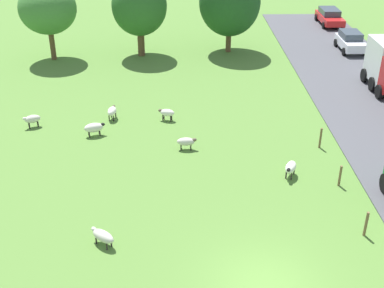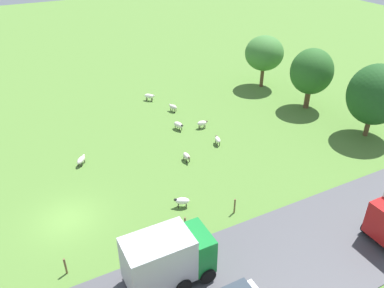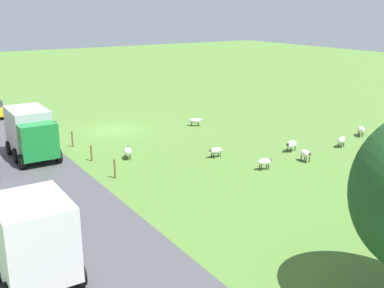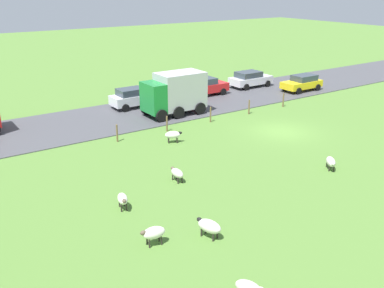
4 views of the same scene
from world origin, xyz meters
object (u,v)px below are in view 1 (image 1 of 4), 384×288
Objects in this scene: sheep_5 at (167,113)px; sheep_0 at (103,236)px; sheep_7 at (32,119)px; tree_0 at (139,6)px; car_0 at (330,16)px; tree_2 at (48,9)px; sheep_4 at (186,142)px; tree_1 at (230,2)px; sheep_1 at (112,111)px; sheep_2 at (94,128)px; sheep_6 at (291,167)px; car_5 at (351,41)px.

sheep_0 is at bearing -101.63° from sheep_5.
sheep_7 is 14.89m from tree_0.
car_0 is (15.82, 21.57, 0.32)m from sheep_5.
sheep_4 is at bearing -55.65° from tree_2.
tree_2 is (-10.61, 15.52, 3.65)m from sheep_4.
sheep_0 is 0.17× the size of tree_1.
tree_1 is 14.55m from tree_2.
sheep_7 is 0.17× the size of tree_0.
sheep_1 is (-0.96, 12.08, 0.09)m from sheep_0.
sheep_1 reaches higher than sheep_2.
tree_2 is (-15.83, 18.51, 3.59)m from sheep_6.
tree_2 is at bearing 96.33° from sheep_7.
tree_1 is 1.13× the size of tree_2.
sheep_2 is 0.18× the size of tree_1.
sheep_6 is (6.36, -6.71, 0.02)m from sheep_5.
sheep_1 is at bearing -132.04° from car_0.
car_5 is at bearing 54.59° from sheep_0.
sheep_1 reaches higher than sheep_6.
tree_0 reaches higher than sheep_6.
car_0 is at bearing 61.34° from sheep_0.
sheep_1 is 0.86× the size of sheep_2.
sheep_0 is at bearing -85.44° from sheep_1.
car_5 is (19.61, 15.20, 0.36)m from sheep_2.
tree_0 is at bearing 102.05° from sheep_4.
sheep_5 is at bearing 24.67° from sheep_2.
sheep_6 is at bearing -114.36° from car_5.
car_5 reaches higher than sheep_7.
tree_2 is at bearing -158.87° from car_0.
tree_2 is (-7.03, 23.62, 3.67)m from sheep_0.
tree_2 is at bearing 128.76° from sheep_5.
tree_1 is (3.85, 17.13, 3.71)m from sheep_4.
sheep_2 is 4.07m from sheep_7.
sheep_0 is at bearing -106.40° from tree_1.
car_5 is (17.84, 25.09, 0.41)m from sheep_0.
car_5 is (-0.41, -8.30, 0.03)m from car_0.
tree_1 reaches higher than car_0.
sheep_6 is at bearing 30.17° from sheep_0.
tree_1 is at bearing -142.98° from car_0.
tree_1 is 1.52× the size of car_0.
tree_0 is (-8.70, 19.28, 3.55)m from sheep_6.
sheep_5 is at bearing -79.45° from tree_0.
tree_0 reaches higher than sheep_5.
tree_2 is (-1.39, 12.50, 3.60)m from sheep_7.
car_5 reaches higher than sheep_5.
sheep_7 is (-4.68, -0.96, -0.02)m from sheep_1.
sheep_6 is at bearing -65.71° from tree_0.
sheep_4 is 1.03× the size of sheep_5.
sheep_1 is at bearing 175.70° from sheep_5.
sheep_0 is 12.07m from sheep_5.
car_5 is at bearing 30.75° from sheep_7.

